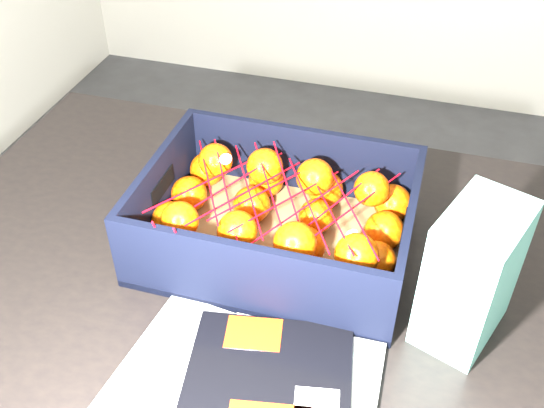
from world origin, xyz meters
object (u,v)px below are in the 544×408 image
(table, at_px, (284,314))
(magazine_stack, at_px, (246,406))
(produce_crate, at_px, (277,226))
(retail_carton, at_px, (472,275))

(table, xyz_separation_m, magazine_stack, (0.02, -0.24, 0.11))
(magazine_stack, xyz_separation_m, produce_crate, (-0.05, 0.30, 0.03))
(table, height_order, produce_crate, produce_crate)
(retail_carton, bearing_deg, magazine_stack, -118.18)
(table, xyz_separation_m, produce_crate, (-0.03, 0.05, 0.14))
(table, relative_size, produce_crate, 2.97)
(table, distance_m, retail_carton, 0.33)
(retail_carton, bearing_deg, table, -166.56)
(magazine_stack, bearing_deg, retail_carton, 41.17)
(table, distance_m, produce_crate, 0.15)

